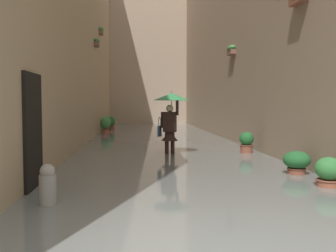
% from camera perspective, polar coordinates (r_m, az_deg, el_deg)
% --- Properties ---
extents(ground_plane, '(63.84, 63.84, 0.00)m').
position_cam_1_polar(ground_plane, '(16.49, -1.31, -2.40)').
color(ground_plane, gray).
extents(flood_water, '(6.52, 31.54, 0.14)m').
position_cam_1_polar(flood_water, '(16.48, -1.31, -2.16)').
color(flood_water, slate).
rests_on(flood_water, ground_plane).
extents(building_facade_far, '(9.32, 1.80, 11.35)m').
position_cam_1_polar(building_facade_far, '(30.33, -2.97, 10.99)').
color(building_facade_far, tan).
rests_on(building_facade_far, ground_plane).
extents(person_wading, '(1.11, 1.11, 2.04)m').
position_cam_1_polar(person_wading, '(11.59, 0.40, 2.40)').
color(person_wading, '#2D2319').
rests_on(person_wading, ground_plane).
extents(potted_plant_far_left, '(0.50, 0.50, 0.68)m').
position_cam_1_polar(potted_plant_far_left, '(7.71, 22.55, -6.58)').
color(potted_plant_far_left, '#9E563D').
rests_on(potted_plant_far_left, ground_plane).
extents(potted_plant_near_left, '(0.58, 0.58, 0.64)m').
position_cam_1_polar(potted_plant_near_left, '(8.81, 18.37, -5.21)').
color(potted_plant_near_left, brown).
rests_on(potted_plant_near_left, ground_plane).
extents(potted_plant_mid_left, '(0.44, 0.44, 0.79)m').
position_cam_1_polar(potted_plant_mid_left, '(12.13, 11.47, -2.56)').
color(potted_plant_mid_left, brown).
rests_on(potted_plant_mid_left, ground_plane).
extents(potted_plant_mid_right, '(0.51, 0.51, 0.99)m').
position_cam_1_polar(potted_plant_mid_right, '(19.41, -9.15, 0.10)').
color(potted_plant_mid_right, '#9E563D').
rests_on(potted_plant_mid_right, ground_plane).
extents(potted_plant_far_right, '(0.37, 0.37, 0.91)m').
position_cam_1_polar(potted_plant_far_right, '(22.24, -8.29, 0.31)').
color(potted_plant_far_right, brown).
rests_on(potted_plant_far_right, ground_plane).
extents(potted_plant_near_right, '(0.52, 0.52, 0.97)m').
position_cam_1_polar(potted_plant_near_right, '(21.21, -9.10, 0.34)').
color(potted_plant_near_right, brown).
rests_on(potted_plant_near_right, ground_plane).
extents(mooring_bollard, '(0.25, 0.25, 0.76)m').
position_cam_1_polar(mooring_bollard, '(6.15, -17.25, -8.84)').
color(mooring_bollard, gray).
rests_on(mooring_bollard, ground_plane).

